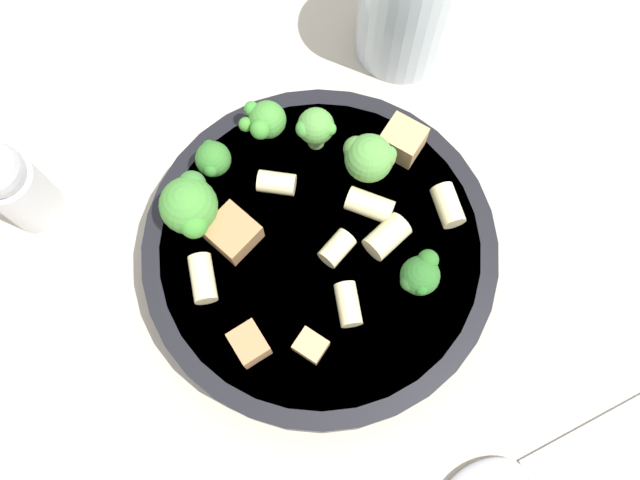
% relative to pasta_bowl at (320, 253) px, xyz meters
% --- Properties ---
extents(ground_plane, '(2.00, 2.00, 0.00)m').
position_rel_pasta_bowl_xyz_m(ground_plane, '(0.00, 0.00, -0.02)').
color(ground_plane, '#BCB29E').
extents(pasta_bowl, '(0.22, 0.22, 0.04)m').
position_rel_pasta_bowl_xyz_m(pasta_bowl, '(0.00, 0.00, 0.00)').
color(pasta_bowl, black).
rests_on(pasta_bowl, ground_plane).
extents(broccoli_floret_0, '(0.03, 0.03, 0.03)m').
position_rel_pasta_bowl_xyz_m(broccoli_floret_0, '(0.00, -0.09, 0.03)').
color(broccoli_floret_0, '#84AD60').
rests_on(broccoli_floret_0, pasta_bowl).
extents(broccoli_floret_1, '(0.03, 0.02, 0.03)m').
position_rel_pasta_bowl_xyz_m(broccoli_floret_1, '(-0.03, -0.07, 0.04)').
color(broccoli_floret_1, '#84AD60').
rests_on(broccoli_floret_1, pasta_bowl).
extents(broccoli_floret_2, '(0.03, 0.03, 0.04)m').
position_rel_pasta_bowl_xyz_m(broccoli_floret_2, '(-0.05, -0.03, 0.04)').
color(broccoli_floret_2, '#84AD60').
rests_on(broccoli_floret_2, pasta_bowl).
extents(broccoli_floret_3, '(0.04, 0.04, 0.04)m').
position_rel_pasta_bowl_xyz_m(broccoli_floret_3, '(0.07, -0.05, 0.04)').
color(broccoli_floret_3, '#84AD60').
rests_on(broccoli_floret_3, pasta_bowl).
extents(broccoli_floret_4, '(0.03, 0.02, 0.03)m').
position_rel_pasta_bowl_xyz_m(broccoli_floret_4, '(-0.04, 0.05, 0.04)').
color(broccoli_floret_4, '#93B766').
rests_on(broccoli_floret_4, pasta_bowl).
extents(broccoli_floret_5, '(0.02, 0.02, 0.03)m').
position_rel_pasta_bowl_xyz_m(broccoli_floret_5, '(0.04, -0.07, 0.03)').
color(broccoli_floret_5, '#84AD60').
rests_on(broccoli_floret_5, pasta_bowl).
extents(rigatoni_0, '(0.03, 0.03, 0.02)m').
position_rel_pasta_bowl_xyz_m(rigatoni_0, '(-0.04, -0.01, 0.02)').
color(rigatoni_0, beige).
rests_on(rigatoni_0, pasta_bowl).
extents(rigatoni_1, '(0.03, 0.02, 0.01)m').
position_rel_pasta_bowl_xyz_m(rigatoni_1, '(0.01, -0.05, 0.02)').
color(rigatoni_1, beige).
rests_on(rigatoni_1, pasta_bowl).
extents(rigatoni_2, '(0.02, 0.03, 0.01)m').
position_rel_pasta_bowl_xyz_m(rigatoni_2, '(0.07, -0.01, 0.02)').
color(rigatoni_2, beige).
rests_on(rigatoni_2, pasta_bowl).
extents(rigatoni_3, '(0.03, 0.02, 0.01)m').
position_rel_pasta_bowl_xyz_m(rigatoni_3, '(-0.01, 0.01, 0.02)').
color(rigatoni_3, beige).
rests_on(rigatoni_3, pasta_bowl).
extents(rigatoni_4, '(0.02, 0.03, 0.01)m').
position_rel_pasta_bowl_xyz_m(rigatoni_4, '(-0.08, 0.01, 0.02)').
color(rigatoni_4, beige).
rests_on(rigatoni_4, pasta_bowl).
extents(rigatoni_5, '(0.02, 0.03, 0.01)m').
position_rel_pasta_bowl_xyz_m(rigatoni_5, '(-0.00, 0.04, 0.02)').
color(rigatoni_5, beige).
rests_on(rigatoni_5, pasta_bowl).
extents(rigatoni_6, '(0.03, 0.03, 0.02)m').
position_rel_pasta_bowl_xyz_m(rigatoni_6, '(-0.04, 0.01, 0.02)').
color(rigatoni_6, beige).
rests_on(rigatoni_6, pasta_bowl).
extents(chicken_chunk_0, '(0.03, 0.03, 0.02)m').
position_rel_pasta_bowl_xyz_m(chicken_chunk_0, '(-0.08, -0.04, 0.03)').
color(chicken_chunk_0, tan).
rests_on(chicken_chunk_0, pasta_bowl).
extents(chicken_chunk_1, '(0.02, 0.02, 0.02)m').
position_rel_pasta_bowl_xyz_m(chicken_chunk_1, '(0.06, 0.04, 0.02)').
color(chicken_chunk_1, '#A87A4C').
rests_on(chicken_chunk_1, pasta_bowl).
extents(chicken_chunk_2, '(0.04, 0.04, 0.02)m').
position_rel_pasta_bowl_xyz_m(chicken_chunk_2, '(0.05, -0.03, 0.02)').
color(chicken_chunk_2, '#A87A4C').
rests_on(chicken_chunk_2, pasta_bowl).
extents(chicken_chunk_3, '(0.02, 0.02, 0.01)m').
position_rel_pasta_bowl_xyz_m(chicken_chunk_3, '(0.03, 0.06, 0.02)').
color(chicken_chunk_3, tan).
rests_on(chicken_chunk_3, pasta_bowl).
extents(drinking_glass, '(0.07, 0.07, 0.10)m').
position_rel_pasta_bowl_xyz_m(drinking_glass, '(-0.13, -0.14, 0.02)').
color(drinking_glass, silver).
rests_on(drinking_glass, ground_plane).
extents(pepper_shaker, '(0.04, 0.04, 0.08)m').
position_rel_pasta_bowl_xyz_m(pepper_shaker, '(0.17, -0.11, 0.02)').
color(pepper_shaker, silver).
rests_on(pepper_shaker, ground_plane).
extents(spoon, '(0.18, 0.04, 0.01)m').
position_rel_pasta_bowl_xyz_m(spoon, '(-0.06, 0.17, -0.02)').
color(spoon, '#B2B2B7').
rests_on(spoon, ground_plane).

